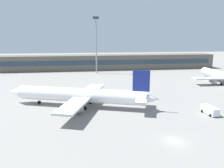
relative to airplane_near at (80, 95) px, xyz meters
name	(u,v)px	position (x,y,z in m)	size (l,w,h in m)	color
ground_plane	(129,91)	(18.28, 15.63, -3.42)	(400.00, 400.00, 0.00)	gray
terminal_building	(110,62)	(18.28, 72.56, 1.08)	(131.44, 12.13, 9.00)	#5B564C
airplane_near	(80,95)	(0.00, 0.00, 0.00)	(43.90, 31.37, 11.22)	white
airplane_mid	(224,77)	(61.58, 22.79, -0.32)	(28.71, 41.21, 10.18)	silver
service_van_white	(210,110)	(33.79, -11.32, -2.31)	(2.70, 5.36, 2.08)	white
floodlight_tower_west	(96,42)	(9.18, 58.98, 13.88)	(3.20, 0.80, 30.43)	gray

